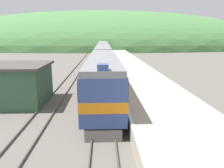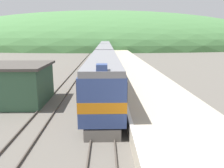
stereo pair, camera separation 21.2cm
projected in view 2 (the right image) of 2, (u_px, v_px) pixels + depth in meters
The scene contains 10 objects.
track_main at pixel (105, 58), 62.42m from camera, with size 1.52×180.00×0.16m.
track_siding at pixel (88, 58), 62.29m from camera, with size 1.52×180.00×0.16m.
platform at pixel (129, 65), 42.93m from camera, with size 6.41×140.00×1.12m.
distant_hills at pixel (106, 47), 121.69m from camera, with size 196.80×88.56×38.12m.
station_shed at pixel (8, 83), 20.52m from camera, with size 7.58×6.17×3.69m.
express_train_lead_car at pixel (104, 76), 21.66m from camera, with size 2.94×19.07×4.67m.
carriage_second at pixel (105, 56), 42.73m from camera, with size 2.93×21.88×4.31m.
carriage_third at pixel (105, 49), 64.94m from camera, with size 2.93×21.88×4.31m.
carriage_fourth at pixel (105, 46), 87.15m from camera, with size 2.93×21.88×4.31m.
carriage_fifth at pixel (105, 44), 109.37m from camera, with size 2.93×21.88×4.31m.
Camera 2 is at (0.24, 7.40, 6.28)m, focal length 35.00 mm.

